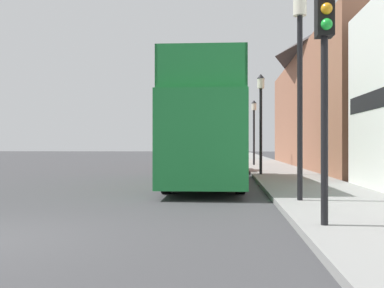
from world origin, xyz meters
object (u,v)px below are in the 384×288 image
Objects in this scene: tour_bus at (206,133)px; parked_car_ahead_of_bus at (228,159)px; traffic_signal at (325,50)px; lamp_post_third at (254,120)px; lamp_post_second at (261,105)px; lamp_post_nearest at (300,55)px.

tour_bus is 7.50m from parked_car_ahead_of_bus.
tour_bus reaches higher than parked_car_ahead_of_bus.
traffic_signal is 0.92× the size of lamp_post_third.
traffic_signal is 0.87× the size of lamp_post_second.
parked_car_ahead_of_bus is 0.77× the size of lamp_post_nearest.
lamp_post_second is (1.50, -3.24, 2.59)m from parked_car_ahead_of_bus.
lamp_post_third reaches higher than tour_bus.
tour_bus is 2.25× the size of lamp_post_third.
parked_car_ahead_of_bus is at bearing 114.78° from lamp_post_second.
parked_car_ahead_of_bus is 7.00m from lamp_post_third.
lamp_post_third is (0.28, 9.56, -0.15)m from lamp_post_second.
lamp_post_second is 9.56m from lamp_post_third.
lamp_post_nearest is (0.14, 3.40, 0.59)m from traffic_signal.
lamp_post_nearest is at bearing 87.60° from traffic_signal.
parked_car_ahead_of_bus is 13.24m from lamp_post_nearest.
tour_bus is 6.24m from lamp_post_nearest.
lamp_post_third is (0.22, 22.51, 0.09)m from traffic_signal.
parked_car_ahead_of_bus is at bearing -105.70° from lamp_post_third.
tour_bus is at bearing -96.85° from parked_car_ahead_of_bus.
lamp_post_nearest is 9.56m from lamp_post_second.
lamp_post_second is (2.30, 4.12, 1.40)m from tour_bus.
lamp_post_nearest reaches higher than traffic_signal.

